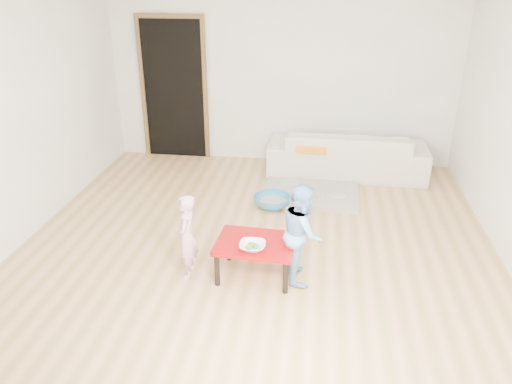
% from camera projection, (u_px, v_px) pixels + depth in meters
% --- Properties ---
extents(floor, '(5.00, 5.00, 0.01)m').
position_uv_depth(floor, '(258.00, 239.00, 5.45)').
color(floor, '#A58447').
rests_on(floor, ground).
extents(back_wall, '(5.00, 0.02, 2.60)m').
position_uv_depth(back_wall, '(281.00, 74.00, 7.17)').
color(back_wall, white).
rests_on(back_wall, floor).
extents(left_wall, '(0.02, 5.00, 2.60)m').
position_uv_depth(left_wall, '(22.00, 114.00, 5.22)').
color(left_wall, white).
rests_on(left_wall, floor).
extents(doorway, '(1.02, 0.08, 2.11)m').
position_uv_depth(doorway, '(174.00, 90.00, 7.46)').
color(doorway, brown).
rests_on(doorway, back_wall).
extents(sofa, '(2.21, 0.89, 0.64)m').
position_uv_depth(sofa, '(347.00, 152.00, 7.05)').
color(sofa, beige).
rests_on(sofa, floor).
extents(cushion, '(0.44, 0.40, 0.11)m').
position_uv_depth(cushion, '(313.00, 146.00, 6.81)').
color(cushion, orange).
rests_on(cushion, sofa).
extents(red_table, '(0.77, 0.59, 0.37)m').
position_uv_depth(red_table, '(256.00, 259.00, 4.73)').
color(red_table, '#8C0709').
rests_on(red_table, floor).
extents(bowl, '(0.24, 0.24, 0.06)m').
position_uv_depth(bowl, '(252.00, 246.00, 4.52)').
color(bowl, white).
rests_on(bowl, red_table).
extents(broccoli, '(0.12, 0.12, 0.06)m').
position_uv_depth(broccoli, '(252.00, 246.00, 4.52)').
color(broccoli, '#2D5919').
rests_on(broccoli, red_table).
extents(child_pink, '(0.23, 0.32, 0.83)m').
position_uv_depth(child_pink, '(186.00, 237.00, 4.64)').
color(child_pink, pink).
rests_on(child_pink, floor).
extents(child_blue, '(0.43, 0.51, 0.96)m').
position_uv_depth(child_blue, '(302.00, 233.00, 4.59)').
color(child_blue, '#589ACC').
rests_on(child_blue, floor).
extents(basin, '(0.46, 0.46, 0.14)m').
position_uv_depth(basin, '(272.00, 201.00, 6.15)').
color(basin, teal).
rests_on(basin, floor).
extents(blanket, '(1.24, 1.04, 0.06)m').
position_uv_depth(blanket, '(311.00, 192.00, 6.51)').
color(blanket, '#A5A291').
rests_on(blanket, floor).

